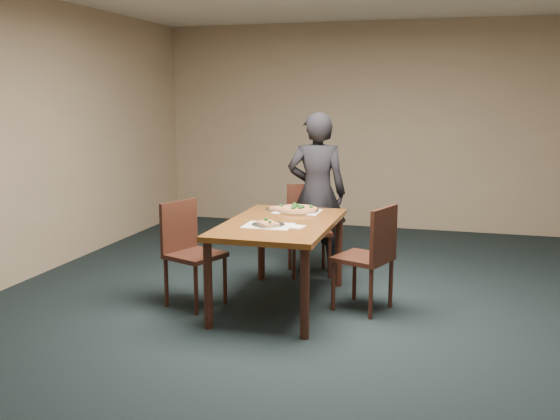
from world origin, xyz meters
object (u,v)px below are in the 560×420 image
(pizza_pan, at_px, (297,209))
(chair_left, at_px, (189,247))
(slice_plate_far, at_px, (280,209))
(chair_right, at_px, (371,252))
(chair_far, at_px, (308,223))
(dining_table, at_px, (280,232))
(diner, at_px, (317,193))
(slice_plate_near, at_px, (268,224))

(pizza_pan, bearing_deg, chair_left, -140.45)
(pizza_pan, relative_size, slice_plate_far, 1.44)
(chair_right, bearing_deg, chair_far, -121.75)
(dining_table, distance_m, diner, 1.16)
(dining_table, height_order, chair_far, chair_far)
(chair_far, height_order, slice_plate_far, chair_far)
(dining_table, bearing_deg, chair_right, 5.04)
(chair_far, relative_size, chair_right, 1.00)
(chair_left, height_order, slice_plate_far, chair_left)
(dining_table, xyz_separation_m, pizza_pan, (0.03, 0.49, 0.12))
(slice_plate_far, bearing_deg, diner, 70.72)
(diner, xyz_separation_m, slice_plate_far, (-0.22, -0.62, -0.07))
(chair_far, distance_m, slice_plate_near, 1.31)
(dining_table, relative_size, diner, 0.90)
(dining_table, height_order, diner, diner)
(dining_table, relative_size, pizza_pan, 3.72)
(dining_table, height_order, slice_plate_near, slice_plate_near)
(diner, bearing_deg, slice_plate_far, 61.85)
(chair_left, bearing_deg, diner, -11.32)
(chair_far, bearing_deg, pizza_pan, -108.32)
(slice_plate_near, distance_m, slice_plate_far, 0.73)
(dining_table, bearing_deg, chair_far, 90.37)
(chair_right, bearing_deg, diner, -125.89)
(chair_left, relative_size, diner, 0.55)
(chair_far, bearing_deg, chair_left, -143.01)
(chair_right, bearing_deg, dining_table, -64.31)
(slice_plate_near, bearing_deg, diner, 85.16)
(chair_right, distance_m, slice_plate_near, 0.90)
(dining_table, xyz_separation_m, chair_far, (-0.01, 1.09, -0.14))
(chair_left, xyz_separation_m, chair_right, (1.56, 0.25, 0.00))
(chair_right, bearing_deg, slice_plate_far, -95.67)
(chair_right, height_order, slice_plate_near, chair_right)
(diner, distance_m, slice_plate_far, 0.66)
(dining_table, height_order, slice_plate_far, slice_plate_far)
(chair_right, relative_size, diner, 0.55)
(dining_table, xyz_separation_m, diner, (0.07, 1.15, 0.17))
(chair_far, height_order, chair_right, same)
(dining_table, xyz_separation_m, chair_left, (-0.78, -0.18, -0.14))
(chair_right, distance_m, slice_plate_far, 1.07)
(diner, relative_size, slice_plate_far, 5.92)
(pizza_pan, bearing_deg, slice_plate_near, -96.24)
(chair_left, height_order, chair_right, same)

